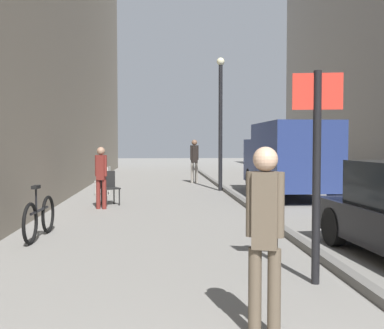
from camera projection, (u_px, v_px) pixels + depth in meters
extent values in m
plane|color=gray|center=(188.00, 205.00, 13.30)|extent=(80.00, 80.00, 0.00)
cube|color=#615F5B|center=(244.00, 202.00, 13.41)|extent=(0.16, 40.00, 0.12)
cylinder|color=gray|center=(192.00, 173.00, 20.47)|extent=(0.13, 0.13, 0.87)
cylinder|color=gray|center=(196.00, 173.00, 20.52)|extent=(0.13, 0.13, 0.87)
cube|color=black|center=(194.00, 154.00, 20.46)|extent=(0.28, 0.25, 0.74)
cylinder|color=black|center=(191.00, 153.00, 20.41)|extent=(0.10, 0.10, 0.63)
cylinder|color=black|center=(197.00, 153.00, 20.49)|extent=(0.10, 0.10, 0.63)
sphere|color=brown|center=(194.00, 142.00, 20.43)|extent=(0.24, 0.24, 0.24)
cylinder|color=brown|center=(255.00, 292.00, 4.25)|extent=(0.12, 0.12, 0.80)
cylinder|color=brown|center=(274.00, 293.00, 4.21)|extent=(0.12, 0.12, 0.80)
cube|color=brown|center=(265.00, 210.00, 4.20)|extent=(0.27, 0.24, 0.68)
cylinder|color=brown|center=(251.00, 204.00, 4.22)|extent=(0.10, 0.10, 0.58)
cylinder|color=brown|center=(279.00, 205.00, 4.17)|extent=(0.10, 0.10, 0.58)
sphere|color=tan|center=(265.00, 159.00, 4.18)|extent=(0.22, 0.22, 0.22)
cylinder|color=maroon|center=(98.00, 194.00, 12.45)|extent=(0.11, 0.11, 0.76)
cylinder|color=maroon|center=(104.00, 194.00, 12.42)|extent=(0.11, 0.11, 0.76)
cube|color=maroon|center=(101.00, 167.00, 12.40)|extent=(0.24, 0.22, 0.65)
cylinder|color=maroon|center=(97.00, 166.00, 12.42)|extent=(0.09, 0.09, 0.55)
cylinder|color=maroon|center=(105.00, 166.00, 12.38)|extent=(0.09, 0.09, 0.55)
sphere|color=#9E755B|center=(101.00, 151.00, 12.38)|extent=(0.21, 0.21, 0.21)
cube|color=navy|center=(293.00, 155.00, 14.65)|extent=(1.97, 3.79, 2.01)
cube|color=navy|center=(273.00, 160.00, 17.27)|extent=(1.95, 1.48, 1.51)
cube|color=black|center=(270.00, 151.00, 17.77)|extent=(1.63, 0.05, 0.66)
cylinder|color=black|center=(250.00, 180.00, 17.10)|extent=(0.23, 0.80, 0.80)
cylinder|color=black|center=(298.00, 180.00, 17.21)|extent=(0.23, 0.80, 0.80)
cylinder|color=black|center=(274.00, 190.00, 13.45)|extent=(0.23, 0.80, 0.80)
cylinder|color=black|center=(335.00, 189.00, 13.56)|extent=(0.23, 0.80, 0.80)
cylinder|color=black|center=(334.00, 227.00, 8.01)|extent=(0.24, 0.65, 0.64)
cylinder|color=black|center=(316.00, 178.00, 5.79)|extent=(0.10, 0.10, 2.60)
cube|color=red|center=(318.00, 91.00, 5.75)|extent=(0.60, 0.14, 0.44)
cylinder|color=black|center=(220.00, 128.00, 17.07)|extent=(0.14, 0.14, 4.50)
sphere|color=beige|center=(221.00, 62.00, 16.96)|extent=(0.28, 0.28, 0.28)
torus|color=black|center=(48.00, 214.00, 9.13)|extent=(0.10, 0.72, 0.72)
torus|color=black|center=(30.00, 224.00, 8.08)|extent=(0.10, 0.72, 0.72)
cylinder|color=black|center=(40.00, 210.00, 8.60)|extent=(0.10, 0.95, 0.05)
cylinder|color=black|center=(36.00, 199.00, 8.40)|extent=(0.04, 0.04, 0.40)
cube|color=black|center=(36.00, 187.00, 8.39)|extent=(0.11, 0.25, 0.06)
cylinder|color=black|center=(119.00, 197.00, 13.13)|extent=(0.04, 0.04, 0.45)
cylinder|color=black|center=(107.00, 198.00, 12.93)|extent=(0.04, 0.04, 0.45)
cylinder|color=black|center=(114.00, 196.00, 13.44)|extent=(0.04, 0.04, 0.45)
cylinder|color=black|center=(101.00, 197.00, 13.24)|extent=(0.04, 0.04, 0.45)
cube|color=black|center=(110.00, 188.00, 13.17)|extent=(0.60, 0.60, 0.04)
cube|color=black|center=(107.00, 179.00, 13.33)|extent=(0.41, 0.24, 0.45)
cylinder|color=#B7B2A8|center=(96.00, 189.00, 15.51)|extent=(0.04, 0.04, 0.45)
cylinder|color=#B7B2A8|center=(98.00, 188.00, 15.88)|extent=(0.04, 0.04, 0.45)
cylinder|color=#B7B2A8|center=(107.00, 189.00, 15.50)|extent=(0.04, 0.04, 0.45)
cylinder|color=#B7B2A8|center=(110.00, 188.00, 15.87)|extent=(0.04, 0.04, 0.45)
cube|color=#B7B2A8|center=(103.00, 181.00, 15.68)|extent=(0.48, 0.48, 0.04)
cube|color=#B7B2A8|center=(109.00, 174.00, 15.66)|extent=(0.09, 0.44, 0.45)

